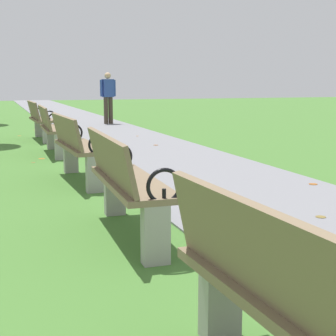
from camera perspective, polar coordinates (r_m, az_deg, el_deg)
paved_walkway at (r=16.99m, az=-9.64°, el=5.11°), size 2.59×44.00×0.02m
park_bench_2 at (r=2.03m, az=14.86°, el=-15.31°), size 0.54×1.62×0.90m
park_bench_3 at (r=4.35m, az=-4.84°, el=-1.56°), size 0.52×1.61×0.90m
park_bench_4 at (r=6.85m, az=-10.29°, el=2.45°), size 0.54×1.62×0.90m
park_bench_5 at (r=9.62m, az=-12.98°, el=4.41°), size 0.50×1.61×0.90m
park_bench_6 at (r=12.07m, az=-14.32°, el=5.39°), size 0.52×1.61×0.90m
pedestrian_walking at (r=16.22m, az=-6.83°, el=8.22°), size 0.52×0.28×1.62m
scattered_leaves at (r=5.63m, az=-5.08°, el=-3.90°), size 4.92×17.86×0.02m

